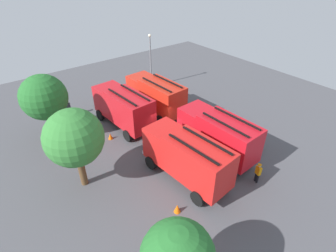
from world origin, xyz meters
The scene contains 15 objects.
ground_plane centered at (0.00, 0.00, 0.00)m, with size 45.89×45.89×0.00m, color #4C4C51.
fire_truck_0 centered at (-4.21, -1.81, 2.15)m, with size 7.28×2.96×3.88m.
fire_truck_1 centered at (4.57, -1.94, 2.15)m, with size 7.32×3.07×3.88m.
fire_truck_2 centered at (-4.83, 2.06, 2.15)m, with size 7.38×3.25×3.88m.
fire_truck_3 centered at (4.35, 2.00, 2.15)m, with size 7.35×3.16×3.88m.
firefighter_0 centered at (9.61, 5.59, 0.95)m, with size 0.39×0.48×1.70m.
firefighter_1 centered at (-8.35, -1.84, 0.94)m, with size 0.47×0.34×1.68m.
firefighter_2 centered at (-6.04, -5.51, 0.98)m, with size 0.46×0.47×1.75m.
firefighter_3 centered at (1.64, -4.51, 0.92)m, with size 0.44×0.48×1.65m.
tree_1 centered at (-0.61, 8.34, 4.16)m, with size 3.99×3.99×6.18m.
tree_2 centered at (6.68, 8.13, 4.12)m, with size 3.95×3.95×6.12m.
traffic_cone_0 centered at (3.10, -4.04, 0.36)m, with size 0.51×0.51×0.72m, color #F2600C.
traffic_cone_1 centered at (3.25, 4.19, 0.30)m, with size 0.42×0.42×0.59m, color #F2600C.
traffic_cone_2 centered at (-6.84, 4.57, 0.32)m, with size 0.45×0.45×0.65m, color #F2600C.
lamppost centered at (10.35, -5.39, 3.85)m, with size 0.36×0.36×6.56m.
Camera 1 is at (-15.42, 12.05, 14.31)m, focal length 28.02 mm.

